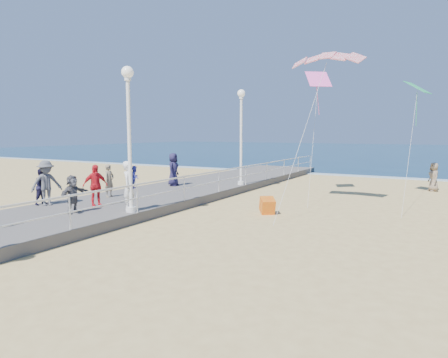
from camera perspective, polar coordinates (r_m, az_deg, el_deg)
The scene contains 20 objects.
ground at distance 12.53m, azimuth 5.53°, elevation -8.88°, with size 160.00×160.00×0.00m, color #D4B86F.
ocean at distance 76.28m, azimuth 25.81°, elevation 3.51°, with size 160.00×90.00×0.05m, color #0C2B48.
surf_line at distance 32.10m, azimuth 20.56°, elevation 0.31°, with size 160.00×1.20×0.04m, color white.
boardwalk at distance 16.88m, azimuth -18.49°, elevation -4.44°, with size 5.00×44.00×0.40m, color #67635D.
railing at distance 15.00m, azimuth -12.34°, elevation -1.55°, with size 0.05×42.00×0.55m.
lamp_post_mid at distance 15.05m, azimuth -13.43°, elevation 7.66°, with size 0.44×0.44×5.32m.
lamp_post_far at distance 22.51m, azimuth 2.46°, elevation 7.45°, with size 0.44×0.44×5.32m.
woman_holding_toddler at distance 15.38m, azimuth -13.36°, elevation -1.01°, with size 0.69×0.45×1.89m, color white.
toddler_held at distance 15.35m, azimuth -12.60°, elevation 0.25°, with size 0.42×0.33×0.86m, color #353CC7.
spectator_2 at distance 17.66m, azimuth -24.04°, elevation -0.54°, with size 1.18×0.68×1.83m, color #515255.
spectator_3 at distance 16.70m, azimuth -17.92°, elevation -0.91°, with size 0.99×0.41×1.69m, color red.
spectator_4 at distance 22.28m, azimuth -7.26°, elevation 1.37°, with size 0.89×0.58×1.82m, color #1F1B3D.
spectator_5 at distance 15.65m, azimuth -20.80°, elevation -2.02°, with size 1.31×0.42×1.41m, color #515055.
spectator_6 at distance 19.01m, azimuth -16.07°, elevation -0.23°, with size 0.55×0.36×1.51m, color #7D6E56.
spectator_7 at distance 18.00m, azimuth -24.46°, elevation -1.00°, with size 0.72×0.56×1.48m, color #1B1836.
beach_walker_c at distance 25.71m, azimuth 27.77°, elevation 0.27°, with size 0.81×0.53×1.65m, color #826F5A.
box_kite at distance 16.53m, azimuth 6.21°, elevation -4.01°, with size 0.55×0.55×0.60m, color red.
kite_parafoil at distance 18.28m, azimuth 14.49°, elevation 16.72°, with size 3.09×0.90×0.30m, color red, non-canonical shape.
kite_diamond_pink at distance 21.88m, azimuth 13.33°, elevation 13.73°, with size 1.19×1.19×0.02m, color #FF5DC1.
kite_diamond_green at distance 22.38m, azimuth 25.94°, elevation 11.67°, with size 1.20×1.20×0.02m, color #24A961.
Camera 1 is at (4.87, -11.05, 3.36)m, focal length 32.00 mm.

